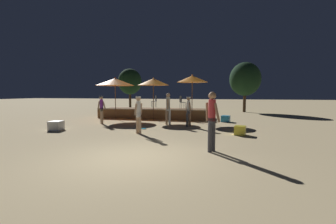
{
  "coord_description": "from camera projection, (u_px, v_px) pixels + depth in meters",
  "views": [
    {
      "loc": [
        2.42,
        -5.97,
        1.86
      ],
      "look_at": [
        0.0,
        4.72,
        0.92
      ],
      "focal_mm": 24.0,
      "sensor_mm": 36.0,
      "label": 1
    }
  ],
  "objects": [
    {
      "name": "background_tree_0",
      "position": [
        130.0,
        82.0,
        27.06
      ],
      "size": [
        2.82,
        2.82,
        4.76
      ],
      "color": "#3D2B1C",
      "rests_on": "ground"
    },
    {
      "name": "person_4",
      "position": [
        102.0,
        108.0,
        13.44
      ],
      "size": [
        0.42,
        0.41,
        1.68
      ],
      "rotation": [
        0.0,
        0.0,
        2.34
      ],
      "color": "tan",
      "rests_on": "ground"
    },
    {
      "name": "wooden_deck",
      "position": [
        154.0,
        113.0,
        16.78
      ],
      "size": [
        7.93,
        2.34,
        0.75
      ],
      "color": "brown",
      "rests_on": "ground"
    },
    {
      "name": "ground_plane",
      "position": [
        132.0,
        157.0,
        6.49
      ],
      "size": [
        120.0,
        120.0,
        0.0
      ],
      "primitive_type": "plane",
      "color": "#D1B784"
    },
    {
      "name": "cube_seat_0",
      "position": [
        240.0,
        130.0,
        9.91
      ],
      "size": [
        0.55,
        0.55,
        0.41
      ],
      "rotation": [
        0.0,
        0.0,
        -0.23
      ],
      "color": "yellow",
      "rests_on": "ground"
    },
    {
      "name": "frisbee_disc",
      "position": [
        144.0,
        129.0,
        11.58
      ],
      "size": [
        0.24,
        0.24,
        0.03
      ],
      "color": "#33B2D8",
      "rests_on": "ground"
    },
    {
      "name": "person_1",
      "position": [
        212.0,
        118.0,
        7.04
      ],
      "size": [
        0.5,
        0.36,
        1.9
      ],
      "rotation": [
        0.0,
        0.0,
        1.0
      ],
      "color": "#3F3F47",
      "rests_on": "ground"
    },
    {
      "name": "cube_seat_1",
      "position": [
        56.0,
        126.0,
        11.24
      ],
      "size": [
        0.65,
        0.65,
        0.45
      ],
      "rotation": [
        0.0,
        0.0,
        0.14
      ],
      "color": "white",
      "rests_on": "ground"
    },
    {
      "name": "person_2",
      "position": [
        189.0,
        110.0,
        12.35
      ],
      "size": [
        0.37,
        0.43,
        1.65
      ],
      "rotation": [
        0.0,
        0.0,
        3.84
      ],
      "color": "#997051",
      "rests_on": "ground"
    },
    {
      "name": "background_tree_1",
      "position": [
        245.0,
        79.0,
        21.54
      ],
      "size": [
        2.92,
        2.92,
        4.78
      ],
      "color": "#3D2B1C",
      "rests_on": "ground"
    },
    {
      "name": "bistro_chair_0",
      "position": [
        155.0,
        100.0,
        17.19
      ],
      "size": [
        0.47,
        0.46,
        0.9
      ],
      "rotation": [
        0.0,
        0.0,
        5.22
      ],
      "color": "#2D3338",
      "rests_on": "wooden_deck"
    },
    {
      "name": "patio_umbrella_1",
      "position": [
        192.0,
        79.0,
        14.52
      ],
      "size": [
        2.0,
        2.0,
        3.05
      ],
      "color": "brown",
      "rests_on": "ground"
    },
    {
      "name": "cube_seat_2",
      "position": [
        226.0,
        119.0,
        14.4
      ],
      "size": [
        0.61,
        0.61,
        0.4
      ],
      "rotation": [
        0.0,
        0.0,
        -0.29
      ],
      "color": "#2D9EDB",
      "rests_on": "ground"
    },
    {
      "name": "bistro_chair_1",
      "position": [
        182.0,
        101.0,
        15.64
      ],
      "size": [
        0.47,
        0.47,
        0.9
      ],
      "rotation": [
        0.0,
        0.0,
        2.14
      ],
      "color": "#2D3338",
      "rests_on": "wooden_deck"
    },
    {
      "name": "person_3",
      "position": [
        138.0,
        113.0,
        10.2
      ],
      "size": [
        0.29,
        0.46,
        1.7
      ],
      "rotation": [
        0.0,
        0.0,
        5.8
      ],
      "color": "tan",
      "rests_on": "ground"
    },
    {
      "name": "person_0",
      "position": [
        168.0,
        107.0,
        13.02
      ],
      "size": [
        0.31,
        0.53,
        1.85
      ],
      "rotation": [
        0.0,
        0.0,
        3.23
      ],
      "color": "white",
      "rests_on": "ground"
    },
    {
      "name": "patio_umbrella_0",
      "position": [
        115.0,
        82.0,
        15.76
      ],
      "size": [
        2.7,
        2.7,
        2.96
      ],
      "color": "brown",
      "rests_on": "ground"
    },
    {
      "name": "patio_umbrella_2",
      "position": [
        153.0,
        82.0,
        15.13
      ],
      "size": [
        2.12,
        2.12,
        2.91
      ],
      "color": "brown",
      "rests_on": "ground"
    }
  ]
}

